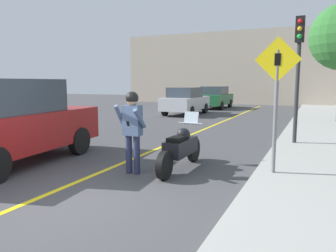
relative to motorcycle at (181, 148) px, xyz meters
name	(u,v)px	position (x,y,z in m)	size (l,w,h in m)	color
ground_plane	(70,201)	(-0.93, -2.70, -0.50)	(80.00, 80.00, 0.00)	#424244
road_center_line	(176,141)	(-1.53, 3.30, -0.49)	(0.12, 36.00, 0.01)	yellow
building_backdrop	(272,67)	(-0.93, 23.30, 2.78)	(28.00, 1.20, 6.55)	#B2A38E
motorcycle	(181,148)	(0.00, 0.00, 0.00)	(0.62, 2.35, 1.28)	black
person_biker	(132,123)	(-0.82, -0.78, 0.62)	(0.59, 0.49, 1.81)	#282D4C
suv_nearby	(11,122)	(-3.92, -1.28, 0.55)	(2.31, 4.83, 2.08)	black
crossing_sign	(276,92)	(2.04, 0.13, 1.30)	(0.91, 0.08, 2.78)	slate
traffic_light	(299,56)	(2.22, 3.95, 2.28)	(0.26, 0.30, 3.82)	#2D2D30
parked_car_silver	(186,101)	(-4.65, 12.10, 0.36)	(1.88, 4.20, 1.68)	black
parked_car_green	(215,97)	(-4.33, 17.48, 0.36)	(1.88, 4.20, 1.68)	black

